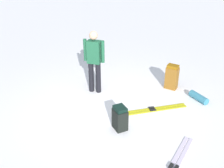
{
  "coord_description": "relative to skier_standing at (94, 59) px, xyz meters",
  "views": [
    {
      "loc": [
        -5.39,
        1.71,
        3.61
      ],
      "look_at": [
        0.0,
        0.0,
        0.7
      ],
      "focal_mm": 43.55,
      "sensor_mm": 36.0,
      "label": 1
    }
  ],
  "objects": [
    {
      "name": "skier_standing",
      "position": [
        0.0,
        0.0,
        0.0
      ],
      "size": [
        0.37,
        0.49,
        1.7
      ],
      "color": "black",
      "rests_on": "ground_plane"
    },
    {
      "name": "ski_pair_near",
      "position": [
        -1.36,
        -1.09,
        -0.94
      ],
      "size": [
        0.26,
        1.78,
        0.05
      ],
      "color": "#B4AB17",
      "rests_on": "ground_plane"
    },
    {
      "name": "backpack_large_dark",
      "position": [
        -0.47,
        -2.08,
        -0.61
      ],
      "size": [
        0.4,
        0.39,
        0.7
      ],
      "color": "brown",
      "rests_on": "ground_plane"
    },
    {
      "name": "ground_plane",
      "position": [
        -1.03,
        -0.16,
        -0.95
      ],
      "size": [
        80.0,
        80.0,
        0.0
      ],
      "primitive_type": "plane",
      "color": "white"
    },
    {
      "name": "ski_poles_planted_near",
      "position": [
        0.18,
        -0.14,
        -0.27
      ],
      "size": [
        0.18,
        0.1,
        1.23
      ],
      "color": "maroon",
      "rests_on": "ground_plane"
    },
    {
      "name": "sleeping_mat_rolled",
      "position": [
        -1.29,
        -2.43,
        -0.86
      ],
      "size": [
        0.57,
        0.28,
        0.18
      ],
      "primitive_type": "cylinder",
      "rotation": [
        0.0,
        1.57,
        0.19
      ],
      "color": "teal",
      "rests_on": "ground_plane"
    },
    {
      "name": "backpack_bright",
      "position": [
        -1.82,
        -0.09,
        -0.68
      ],
      "size": [
        0.35,
        0.29,
        0.55
      ],
      "color": "black",
      "rests_on": "ground_plane"
    },
    {
      "name": "ski_pair_far",
      "position": [
        -3.26,
        -0.62,
        -0.94
      ],
      "size": [
        1.44,
        1.58,
        0.05
      ],
      "color": "silver",
      "rests_on": "ground_plane"
    }
  ]
}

